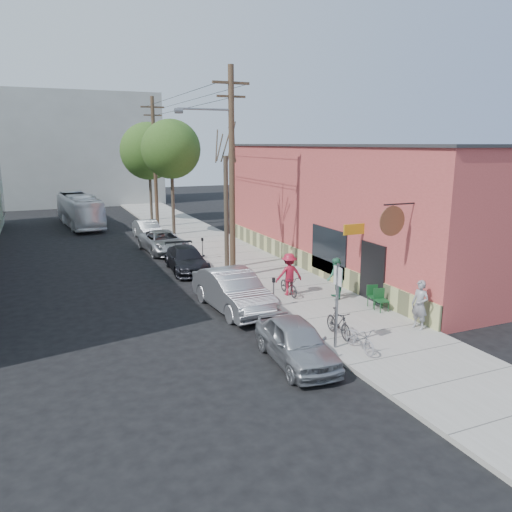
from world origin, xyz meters
name	(u,v)px	position (x,y,z in m)	size (l,w,h in m)	color
ground	(219,317)	(0.00, 0.00, 0.00)	(120.00, 120.00, 0.00)	black
sidewalk	(225,251)	(4.25, 11.00, 0.07)	(4.50, 58.00, 0.15)	#9D9991
cafe_building	(345,207)	(8.99, 4.99, 3.30)	(6.60, 20.20, 6.61)	#B64543
end_cap_building	(75,149)	(-2.00, 42.00, 6.00)	(18.00, 8.00, 12.00)	#AAAAA5
sign_post	(337,298)	(2.35, -4.69, 1.83)	(0.07, 0.45, 2.80)	slate
parking_meter_near	(274,288)	(2.25, -0.23, 0.98)	(0.14, 0.14, 1.24)	slate
parking_meter_far	(202,245)	(2.25, 9.23, 0.98)	(0.14, 0.14, 1.24)	slate
utility_pole_near	(231,170)	(2.39, 4.88, 5.41)	(3.57, 0.28, 10.00)	#503A28
utility_pole_far	(155,161)	(2.45, 21.80, 5.34)	(1.80, 0.28, 10.00)	#503A28
tree_bare	(226,213)	(2.80, 6.69, 3.09)	(0.24, 0.24, 5.88)	#44392C
tree_leafy_mid	(171,149)	(2.80, 17.92, 6.24)	(4.18, 4.18, 8.19)	#44392C
tree_leafy_far	(149,151)	(2.80, 25.63, 6.01)	(4.83, 4.83, 8.28)	#44392C
patio_chair_a	(382,300)	(5.98, -2.33, 0.59)	(0.50, 0.50, 0.88)	#134620
patio_chair_b	(375,297)	(6.04, -1.80, 0.59)	(0.50, 0.50, 0.88)	#134620
patron_grey	(420,305)	(6.01, -4.42, 1.04)	(0.65, 0.43, 1.78)	gray
patron_green	(336,279)	(5.14, -0.26, 1.04)	(0.87, 0.68, 1.79)	#327D5C
cyclist	(289,274)	(3.62, 1.09, 1.08)	(1.20, 0.69, 1.85)	maroon
cyclist_bike	(289,285)	(3.62, 1.09, 0.58)	(0.57, 1.62, 0.85)	black
parked_bike_a	(339,323)	(2.97, -3.90, 0.63)	(0.45, 1.58, 0.95)	black
parked_bike_b	(360,338)	(2.94, -5.19, 0.56)	(0.54, 1.56, 0.82)	gray
car_0	(296,342)	(0.80, -4.89, 0.67)	(1.59, 3.95, 1.34)	#999BA0
car_1	(233,291)	(0.80, 0.55, 0.81)	(1.72, 4.93, 1.62)	gray
car_2	(186,259)	(0.80, 7.45, 0.64)	(1.80, 4.42, 1.28)	black
car_3	(164,242)	(0.77, 12.57, 0.67)	(2.22, 4.82, 1.34)	#979A9E
car_4	(148,230)	(0.80, 17.48, 0.65)	(1.38, 3.96, 1.30)	#B0B6B8
bus	(80,210)	(-3.14, 25.31, 1.32)	(2.21, 9.46, 2.64)	white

